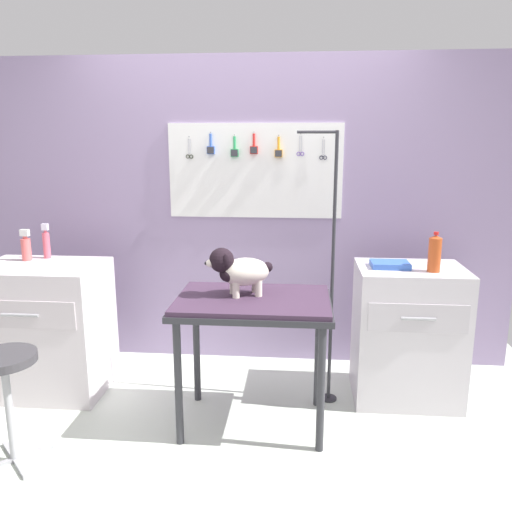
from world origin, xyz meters
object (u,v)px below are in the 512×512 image
object	(u,v)px
grooming_table	(253,312)
grooming_arm	(331,281)
dog	(238,270)
stool	(5,375)
soda_bottle	(435,253)
counter_left	(46,328)
cabinet_right	(407,333)
shampoo_bottle	(26,247)

from	to	relation	value
grooming_table	grooming_arm	size ratio (longest dim) A/B	0.52
dog	stool	distance (m)	1.35
grooming_table	stool	bearing A→B (deg)	-157.99
grooming_arm	soda_bottle	xyz separation A→B (m)	(0.63, -0.00, 0.19)
dog	grooming_table	bearing A→B (deg)	-20.91
stool	soda_bottle	world-z (taller)	soda_bottle
counter_left	soda_bottle	xyz separation A→B (m)	(2.55, 0.01, 0.57)
dog	cabinet_right	world-z (taller)	dog
dog	stool	world-z (taller)	dog
soda_bottle	dog	bearing A→B (deg)	-165.88
stool	shampoo_bottle	size ratio (longest dim) A/B	2.87
grooming_arm	stool	xyz separation A→B (m)	(-1.71, -0.84, -0.32)
stool	cabinet_right	bearing A→B (deg)	22.65
grooming_table	stool	world-z (taller)	grooming_table
grooming_arm	cabinet_right	world-z (taller)	grooming_arm
grooming_table	soda_bottle	size ratio (longest dim) A/B	3.64
cabinet_right	stool	world-z (taller)	cabinet_right
grooming_table	grooming_arm	world-z (taller)	grooming_arm
counter_left	stool	world-z (taller)	counter_left
dog	shampoo_bottle	bearing A→B (deg)	165.02
cabinet_right	stool	xyz separation A→B (m)	(-2.23, -0.93, 0.05)
grooming_table	dog	distance (m)	0.26
grooming_table	dog	xyz separation A→B (m)	(-0.09, 0.03, 0.24)
shampoo_bottle	soda_bottle	world-z (taller)	soda_bottle
counter_left	stool	xyz separation A→B (m)	(0.21, -0.82, 0.06)
counter_left	soda_bottle	world-z (taller)	soda_bottle
shampoo_bottle	grooming_arm	bearing A→B (deg)	-2.90
grooming_table	shampoo_bottle	world-z (taller)	shampoo_bottle
counter_left	shampoo_bottle	world-z (taller)	shampoo_bottle
grooming_arm	cabinet_right	xyz separation A→B (m)	(0.52, 0.09, -0.37)
counter_left	stool	size ratio (longest dim) A/B	1.44
dog	soda_bottle	xyz separation A→B (m)	(1.18, 0.30, 0.06)
stool	grooming_arm	bearing A→B (deg)	26.05
stool	soda_bottle	size ratio (longest dim) A/B	2.47
counter_left	grooming_arm	bearing A→B (deg)	0.41
counter_left	stool	distance (m)	0.85
grooming_table	grooming_arm	bearing A→B (deg)	35.56
counter_left	shampoo_bottle	bearing A→B (deg)	141.50
counter_left	cabinet_right	size ratio (longest dim) A/B	0.99
grooming_table	counter_left	distance (m)	1.51
counter_left	cabinet_right	distance (m)	2.44
stool	grooming_table	bearing A→B (deg)	22.01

